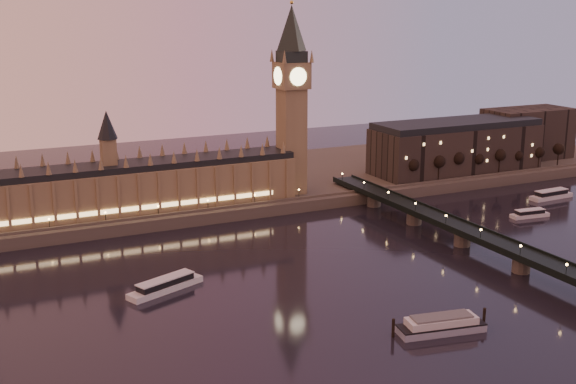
# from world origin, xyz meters

# --- Properties ---
(ground) EXTENTS (700.00, 700.00, 0.00)m
(ground) POSITION_xyz_m (0.00, 0.00, 0.00)
(ground) COLOR black
(ground) RESTS_ON ground
(far_embankment) EXTENTS (560.00, 130.00, 6.00)m
(far_embankment) POSITION_xyz_m (30.00, 165.00, 3.00)
(far_embankment) COLOR #423D35
(far_embankment) RESTS_ON ground
(palace_of_westminster) EXTENTS (180.00, 26.62, 52.00)m
(palace_of_westminster) POSITION_xyz_m (-40.12, 120.99, 21.71)
(palace_of_westminster) COLOR brown
(palace_of_westminster) RESTS_ON ground
(big_ben) EXTENTS (17.68, 17.68, 104.00)m
(big_ben) POSITION_xyz_m (53.99, 120.99, 63.95)
(big_ben) COLOR brown
(big_ben) RESTS_ON ground
(westminster_bridge) EXTENTS (13.20, 260.00, 15.30)m
(westminster_bridge) POSITION_xyz_m (91.61, 0.00, 5.52)
(westminster_bridge) COLOR black
(westminster_bridge) RESTS_ON ground
(city_block) EXTENTS (155.00, 45.00, 34.00)m
(city_block) POSITION_xyz_m (194.94, 130.93, 22.24)
(city_block) COLOR black
(city_block) RESTS_ON ground
(bare_tree_0) EXTENTS (6.82, 6.82, 13.88)m
(bare_tree_0) POSITION_xyz_m (129.53, 109.00, 16.38)
(bare_tree_0) COLOR black
(bare_tree_0) RESTS_ON ground
(bare_tree_1) EXTENTS (6.82, 6.82, 13.88)m
(bare_tree_1) POSITION_xyz_m (145.33, 109.00, 16.38)
(bare_tree_1) COLOR black
(bare_tree_1) RESTS_ON ground
(bare_tree_2) EXTENTS (6.82, 6.82, 13.88)m
(bare_tree_2) POSITION_xyz_m (161.14, 109.00, 16.38)
(bare_tree_2) COLOR black
(bare_tree_2) RESTS_ON ground
(bare_tree_3) EXTENTS (6.82, 6.82, 13.88)m
(bare_tree_3) POSITION_xyz_m (176.94, 109.00, 16.38)
(bare_tree_3) COLOR black
(bare_tree_3) RESTS_ON ground
(bare_tree_4) EXTENTS (6.82, 6.82, 13.88)m
(bare_tree_4) POSITION_xyz_m (192.75, 109.00, 16.38)
(bare_tree_4) COLOR black
(bare_tree_4) RESTS_ON ground
(bare_tree_5) EXTENTS (6.82, 6.82, 13.88)m
(bare_tree_5) POSITION_xyz_m (208.55, 109.00, 16.38)
(bare_tree_5) COLOR black
(bare_tree_5) RESTS_ON ground
(bare_tree_6) EXTENTS (6.82, 6.82, 13.88)m
(bare_tree_6) POSITION_xyz_m (224.36, 109.00, 16.38)
(bare_tree_6) COLOR black
(bare_tree_6) RESTS_ON ground
(bare_tree_7) EXTENTS (6.82, 6.82, 13.88)m
(bare_tree_7) POSITION_xyz_m (240.17, 109.00, 16.38)
(bare_tree_7) COLOR black
(bare_tree_7) RESTS_ON ground
(cruise_boat_a) EXTENTS (32.49, 18.61, 5.16)m
(cruise_boat_a) POSITION_xyz_m (-46.51, 24.65, 2.27)
(cruise_boat_a) COLOR silver
(cruise_boat_a) RESTS_ON ground
(cruise_boat_b) EXTENTS (28.12, 8.19, 5.14)m
(cruise_boat_b) POSITION_xyz_m (192.85, 65.27, 2.26)
(cruise_boat_b) COLOR silver
(cruise_boat_b) RESTS_ON ground
(cruise_boat_c) EXTENTS (21.57, 7.98, 4.21)m
(cruise_boat_c) POSITION_xyz_m (154.15, 41.48, 1.86)
(cruise_boat_c) COLOR silver
(cruise_boat_c) RESTS_ON ground
(moored_barge) EXTENTS (34.27, 13.50, 6.37)m
(moored_barge) POSITION_xyz_m (26.92, -51.34, 2.69)
(moored_barge) COLOR #8A95B0
(moored_barge) RESTS_ON ground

